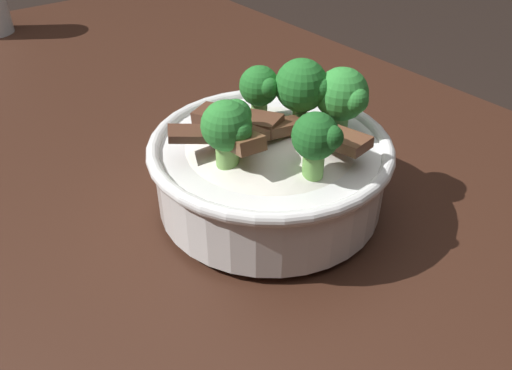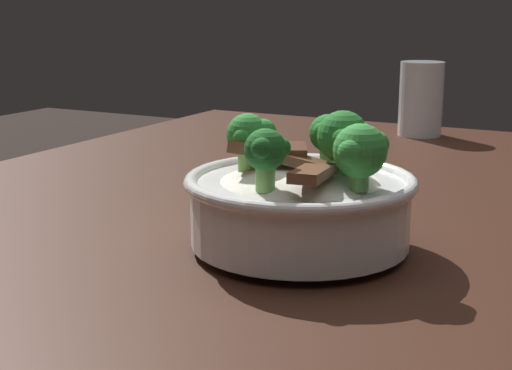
{
  "view_description": "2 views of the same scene",
  "coord_description": "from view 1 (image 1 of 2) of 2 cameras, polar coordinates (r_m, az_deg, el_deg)",
  "views": [
    {
      "loc": [
        0.4,
        -0.15,
        1.11
      ],
      "look_at": [
        0.13,
        0.07,
        0.86
      ],
      "focal_mm": 35.5,
      "sensor_mm": 36.0,
      "label": 1
    },
    {
      "loc": [
        0.73,
        0.37,
        1.04
      ],
      "look_at": [
        0.12,
        0.06,
        0.87
      ],
      "focal_mm": 52.69,
      "sensor_mm": 36.0,
      "label": 2
    }
  ],
  "objects": [
    {
      "name": "dining_table",
      "position": [
        0.59,
        -12.84,
        -9.32
      ],
      "size": [
        1.35,
        0.93,
        0.81
      ],
      "color": "#381E14",
      "rests_on": "ground"
    },
    {
      "name": "rice_bowl",
      "position": [
        0.45,
        1.79,
        2.69
      ],
      "size": [
        0.22,
        0.22,
        0.14
      ],
      "color": "white",
      "rests_on": "dining_table"
    }
  ]
}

